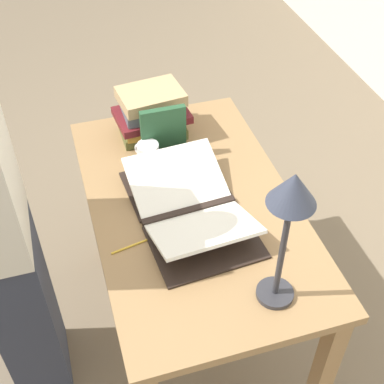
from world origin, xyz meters
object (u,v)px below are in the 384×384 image
object	(u,v)px
book_standing_upright	(164,133)
coffee_mug	(148,155)
book_stack_tall	(152,113)
open_book	(189,207)
pencil	(137,244)
reading_lamp	(290,206)

from	to	relation	value
book_standing_upright	coffee_mug	world-z (taller)	book_standing_upright
book_stack_tall	open_book	bearing A→B (deg)	1.46
open_book	book_standing_upright	xyz separation A→B (m)	(-0.32, -0.00, 0.08)
pencil	book_stack_tall	bearing A→B (deg)	161.29
reading_lamp	coffee_mug	xyz separation A→B (m)	(-0.68, -0.22, -0.32)
pencil	coffee_mug	bearing A→B (deg)	161.06
pencil	open_book	bearing A→B (deg)	113.52
open_book	reading_lamp	world-z (taller)	reading_lamp
book_standing_upright	coffee_mug	xyz separation A→B (m)	(0.04, -0.07, -0.06)
coffee_mug	pencil	xyz separation A→B (m)	(0.37, -0.13, -0.05)
book_stack_tall	book_standing_upright	world-z (taller)	book_standing_upright
coffee_mug	reading_lamp	bearing A→B (deg)	17.99
reading_lamp	coffee_mug	bearing A→B (deg)	-162.01
open_book	coffee_mug	distance (m)	0.29
book_standing_upright	coffee_mug	size ratio (longest dim) A/B	2.06
book_stack_tall	coffee_mug	world-z (taller)	book_stack_tall
book_standing_upright	pencil	size ratio (longest dim) A/B	1.22
reading_lamp	pencil	bearing A→B (deg)	-131.76
coffee_mug	book_stack_tall	bearing A→B (deg)	161.73
open_book	pencil	xyz separation A→B (m)	(0.09, -0.20, -0.03)
book_stack_tall	coffee_mug	xyz separation A→B (m)	(0.19, -0.06, -0.05)
open_book	pencil	distance (m)	0.22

